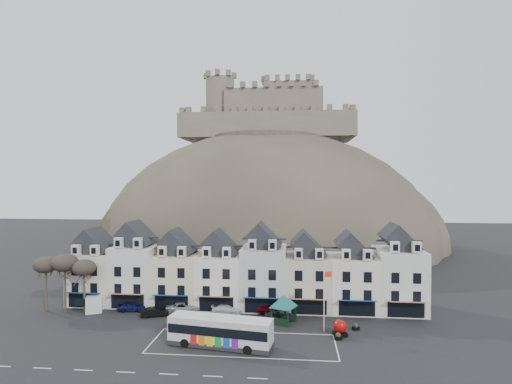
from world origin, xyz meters
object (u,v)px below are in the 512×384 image
(bus_shelter, at_px, (284,301))
(red_buoy, at_px, (340,328))
(white_van, at_px, (95,301))
(car_charcoal, at_px, (279,316))
(car_silver, at_px, (183,307))
(car_maroon, at_px, (272,309))
(bus, at_px, (220,330))
(flagpole, at_px, (325,296))
(car_black, at_px, (155,312))
(car_white, at_px, (227,309))
(car_navy, at_px, (132,307))

(bus_shelter, height_order, red_buoy, bus_shelter)
(white_van, xyz_separation_m, car_charcoal, (28.15, -2.50, -0.51))
(white_van, relative_size, car_silver, 1.11)
(bus_shelter, height_order, car_maroon, bus_shelter)
(bus_shelter, relative_size, car_silver, 1.11)
(bus, xyz_separation_m, car_charcoal, (6.57, 9.30, -1.25))
(flagpole, bearing_deg, white_van, 170.09)
(red_buoy, relative_size, car_charcoal, 0.52)
(bus_shelter, distance_m, red_buoy, 8.45)
(bus_shelter, bearing_deg, car_charcoal, 153.00)
(bus_shelter, relative_size, white_van, 1.00)
(bus_shelter, relative_size, flagpole, 0.70)
(car_silver, xyz_separation_m, car_charcoal, (14.36, -2.50, -0.05))
(bus, height_order, red_buoy, bus)
(car_black, relative_size, car_charcoal, 0.97)
(white_van, relative_size, car_white, 1.27)
(car_white, bearing_deg, flagpole, -110.02)
(car_maroon, bearing_deg, car_charcoal, -137.55)
(car_charcoal, bearing_deg, car_black, 77.35)
(bus_shelter, height_order, car_silver, bus_shelter)
(car_white, bearing_deg, car_navy, 93.41)
(bus_shelter, height_order, car_navy, bus_shelter)
(car_maroon, bearing_deg, car_silver, 106.81)
(car_white, bearing_deg, car_maroon, -85.46)
(red_buoy, distance_m, car_silver, 23.33)
(white_van, distance_m, car_navy, 6.03)
(bus, relative_size, red_buoy, 5.98)
(flagpole, height_order, car_silver, flagpole)
(bus_shelter, distance_m, car_maroon, 4.37)
(bus, xyz_separation_m, car_navy, (-15.58, 11.35, -1.22))
(bus, xyz_separation_m, bus_shelter, (7.19, 8.53, 1.10))
(car_navy, height_order, car_white, car_navy)
(bus, xyz_separation_m, car_white, (-1.23, 11.57, -1.28))
(white_van, relative_size, car_black, 1.42)
(car_black, xyz_separation_m, car_maroon, (16.72, 2.39, 0.11))
(flagpole, height_order, car_charcoal, flagpole)
(white_van, xyz_separation_m, car_navy, (5.99, -0.45, -0.48))
(flagpole, bearing_deg, car_navy, 168.92)
(car_white, distance_m, car_maroon, 6.60)
(bus, bearing_deg, car_black, 149.18)
(car_maroon, bearing_deg, flagpole, -112.84)
(bus_shelter, distance_m, flagpole, 6.21)
(car_white, height_order, car_charcoal, car_charcoal)
(bus, relative_size, car_black, 3.21)
(car_black, relative_size, car_silver, 0.78)
(car_navy, xyz_separation_m, car_charcoal, (22.15, -2.05, -0.03))
(bus_shelter, distance_m, car_charcoal, 2.55)
(car_silver, relative_size, car_charcoal, 1.25)
(white_van, relative_size, car_maroon, 1.25)
(red_buoy, height_order, car_maroon, red_buoy)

